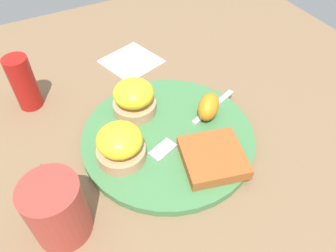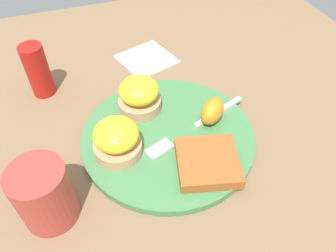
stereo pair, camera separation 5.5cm
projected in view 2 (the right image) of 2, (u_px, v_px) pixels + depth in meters
ground_plane at (168, 139)px, 0.58m from camera, size 1.10×1.10×0.00m
plate at (168, 137)px, 0.57m from camera, size 0.30×0.30×0.01m
sandwich_benedict_left at (139, 95)px, 0.59m from camera, size 0.08×0.08×0.07m
sandwich_benedict_right at (117, 139)px, 0.52m from camera, size 0.08×0.08×0.07m
hashbrown_patty at (208, 162)px, 0.51m from camera, size 0.12×0.12×0.02m
orange_wedge at (213, 111)px, 0.57m from camera, size 0.07×0.07×0.04m
fork at (192, 129)px, 0.57m from camera, size 0.09×0.21×0.00m
cup at (44, 194)px, 0.44m from camera, size 0.11×0.08×0.10m
napkin at (147, 58)px, 0.74m from camera, size 0.14×0.14×0.00m
condiment_bottle at (38, 71)px, 0.63m from camera, size 0.04×0.04×0.11m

